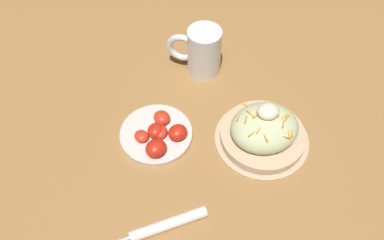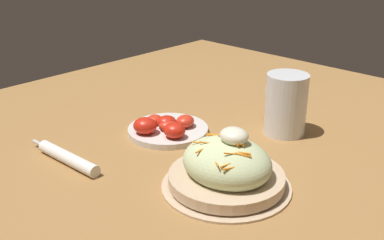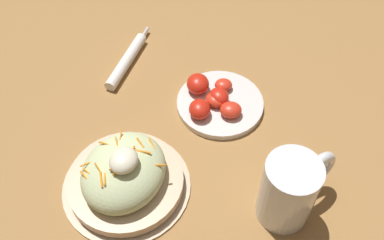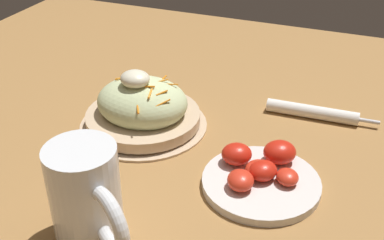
% 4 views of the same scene
% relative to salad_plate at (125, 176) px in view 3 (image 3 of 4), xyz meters
% --- Properties ---
extents(ground_plane, '(1.43, 1.43, 0.00)m').
position_rel_salad_plate_xyz_m(ground_plane, '(0.09, -0.10, -0.04)').
color(ground_plane, '#9E703D').
extents(salad_plate, '(0.23, 0.23, 0.11)m').
position_rel_salad_plate_xyz_m(salad_plate, '(0.00, 0.00, 0.00)').
color(salad_plate, '#D1B28E').
rests_on(salad_plate, ground_plane).
extents(beer_mug, '(0.14, 0.11, 0.14)m').
position_rel_salad_plate_xyz_m(beer_mug, '(0.06, -0.27, 0.02)').
color(beer_mug, white).
rests_on(beer_mug, ground_plane).
extents(napkin_roll, '(0.20, 0.03, 0.02)m').
position_rel_salad_plate_xyz_m(napkin_roll, '(0.28, 0.14, -0.02)').
color(napkin_roll, white).
rests_on(napkin_roll, ground_plane).
extents(tomato_plate, '(0.18, 0.18, 0.05)m').
position_rel_salad_plate_xyz_m(tomato_plate, '(0.24, -0.08, -0.02)').
color(tomato_plate, silver).
rests_on(tomato_plate, ground_plane).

